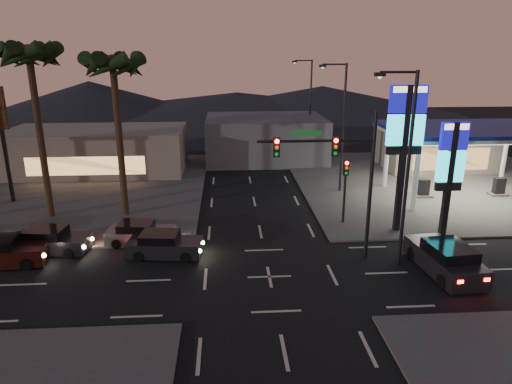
{
  "coord_description": "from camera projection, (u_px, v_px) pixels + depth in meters",
  "views": [
    {
      "loc": [
        -2.04,
        -20.5,
        10.84
      ],
      "look_at": [
        -0.36,
        4.76,
        3.0
      ],
      "focal_mm": 32.0,
      "sensor_mm": 36.0,
      "label": 1
    }
  ],
  "objects": [
    {
      "name": "suv_station",
      "position": [
        445.0,
        259.0,
        23.11
      ],
      "size": [
        2.48,
        5.06,
        1.63
      ],
      "color": "black",
      "rests_on": "ground"
    },
    {
      "name": "car_lane_a_mid",
      "position": [
        0.0,
        253.0,
        23.98
      ],
      "size": [
        4.76,
        2.35,
        1.51
      ],
      "color": "black",
      "rests_on": "ground"
    },
    {
      "name": "building_far_mid",
      "position": [
        265.0,
        138.0,
        47.13
      ],
      "size": [
        12.0,
        9.0,
        4.4
      ],
      "primitive_type": "cube",
      "color": "#4C4C51",
      "rests_on": "ground"
    },
    {
      "name": "traffic_signal_mast",
      "position": [
        339.0,
        165.0,
        23.46
      ],
      "size": [
        6.1,
        0.39,
        8.0
      ],
      "color": "black",
      "rests_on": "ground"
    },
    {
      "name": "pedestal_signal",
      "position": [
        345.0,
        181.0,
        29.01
      ],
      "size": [
        0.32,
        0.39,
        4.3
      ],
      "color": "black",
      "rests_on": "ground"
    },
    {
      "name": "corner_lot_nw",
      "position": [
        55.0,
        189.0,
        37.09
      ],
      "size": [
        24.0,
        24.0,
        0.12
      ],
      "primitive_type": "cube",
      "color": "#47443F",
      "rests_on": "ground"
    },
    {
      "name": "palm_a",
      "position": [
        114.0,
        75.0,
        28.57
      ],
      "size": [
        4.41,
        4.41,
        10.86
      ],
      "color": "black",
      "rests_on": "ground"
    },
    {
      "name": "ground",
      "position": [
        269.0,
        277.0,
        22.88
      ],
      "size": [
        140.0,
        140.0,
        0.0
      ],
      "primitive_type": "plane",
      "color": "black",
      "rests_on": "ground"
    },
    {
      "name": "pylon_sign_short",
      "position": [
        451.0,
        162.0,
        26.49
      ],
      "size": [
        1.6,
        0.35,
        7.0
      ],
      "color": "black",
      "rests_on": "ground"
    },
    {
      "name": "building_far_west",
      "position": [
        97.0,
        150.0,
        42.36
      ],
      "size": [
        16.0,
        8.0,
        4.0
      ],
      "primitive_type": "cube",
      "color": "#726B5B",
      "rests_on": "ground"
    },
    {
      "name": "gas_station",
      "position": [
        469.0,
        132.0,
        33.83
      ],
      "size": [
        12.2,
        8.2,
        5.47
      ],
      "color": "silver",
      "rests_on": "ground"
    },
    {
      "name": "car_lane_b_mid",
      "position": [
        51.0,
        241.0,
        25.58
      ],
      "size": [
        4.41,
        2.23,
        1.39
      ],
      "color": "black",
      "rests_on": "ground"
    },
    {
      "name": "streetlight_far",
      "position": [
        309.0,
        102.0,
        48.3
      ],
      "size": [
        2.14,
        0.25,
        10.0
      ],
      "color": "black",
      "rests_on": "ground"
    },
    {
      "name": "corner_lot_ne",
      "position": [
        437.0,
        182.0,
        39.12
      ],
      "size": [
        24.0,
        24.0,
        0.12
      ],
      "primitive_type": "cube",
      "color": "#47443F",
      "rests_on": "ground"
    },
    {
      "name": "car_lane_b_front",
      "position": [
        140.0,
        234.0,
        26.7
      ],
      "size": [
        4.12,
        1.98,
        1.31
      ],
      "color": "#58585B",
      "rests_on": "ground"
    },
    {
      "name": "hill_left",
      "position": [
        90.0,
        99.0,
        77.59
      ],
      "size": [
        40.0,
        40.0,
        6.0
      ],
      "primitive_type": "cone",
      "color": "black",
      "rests_on": "ground"
    },
    {
      "name": "hill_right",
      "position": [
        322.0,
        100.0,
        80.27
      ],
      "size": [
        50.0,
        50.0,
        5.0
      ],
      "primitive_type": "cone",
      "color": "black",
      "rests_on": "ground"
    },
    {
      "name": "streetlight_near",
      "position": [
        405.0,
        159.0,
        22.57
      ],
      "size": [
        2.14,
        0.25,
        10.0
      ],
      "color": "black",
      "rests_on": "ground"
    },
    {
      "name": "car_lane_a_front",
      "position": [
        164.0,
        245.0,
        25.08
      ],
      "size": [
        4.27,
        2.13,
        1.35
      ],
      "color": "black",
      "rests_on": "ground"
    },
    {
      "name": "pylon_sign_tall",
      "position": [
        405.0,
        130.0,
        26.77
      ],
      "size": [
        2.2,
        0.35,
        9.0
      ],
      "color": "black",
      "rests_on": "ground"
    },
    {
      "name": "streetlight_mid",
      "position": [
        341.0,
        121.0,
        34.96
      ],
      "size": [
        2.14,
        0.25,
        10.0
      ],
      "color": "black",
      "rests_on": "ground"
    },
    {
      "name": "palm_b",
      "position": [
        30.0,
        66.0,
        28.09
      ],
      "size": [
        4.41,
        4.41,
        11.46
      ],
      "color": "black",
      "rests_on": "ground"
    },
    {
      "name": "convenience_store",
      "position": [
        437.0,
        148.0,
        43.44
      ],
      "size": [
        10.0,
        6.0,
        4.0
      ],
      "primitive_type": "cube",
      "color": "#726B5B",
      "rests_on": "ground"
    },
    {
      "name": "hill_center",
      "position": [
        237.0,
        104.0,
        79.47
      ],
      "size": [
        60.0,
        60.0,
        4.0
      ],
      "primitive_type": "cone",
      "color": "black",
      "rests_on": "ground"
    }
  ]
}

